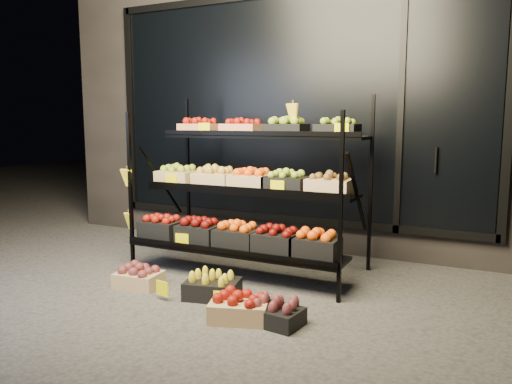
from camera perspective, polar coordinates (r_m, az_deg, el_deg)
The scene contains 9 objects.
ground at distance 4.31m, azimuth -4.74°, elevation -11.09°, with size 24.00×24.00×0.00m, color #514F4C.
building at distance 6.44m, azimuth 7.22°, elevation 10.98°, with size 6.00×2.08×3.50m.
display_rack at distance 4.64m, azimuth -1.14°, elevation 0.32°, with size 2.18×1.02×1.69m.
tag_floor_a at distance 4.11m, azimuth -10.65°, elevation -11.30°, with size 0.13×0.01×0.12m, color #EDDF00.
tag_floor_b at distance 3.82m, azimuth -3.93°, elevation -12.68°, with size 0.13×0.01×0.12m, color #EDDF00.
floor_crate_left at distance 4.46m, azimuth -13.26°, elevation -9.39°, with size 0.40×0.31×0.19m.
floor_crate_midleft at distance 4.11m, azimuth -4.99°, elevation -10.64°, with size 0.48×0.40×0.21m.
floor_crate_midright at distance 3.67m, azimuth -1.93°, elevation -12.98°, with size 0.49×0.42×0.21m.
floor_crate_right at distance 3.59m, azimuth 2.33°, elevation -13.59°, with size 0.39×0.31×0.19m.
Camera 1 is at (2.11, -3.49, 1.41)m, focal length 35.00 mm.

